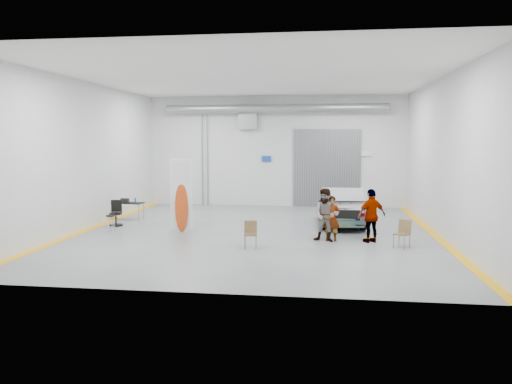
# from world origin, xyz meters

# --- Properties ---
(ground) EXTENTS (16.00, 16.00, 0.00)m
(ground) POSITION_xyz_m (0.00, 0.00, 0.00)
(ground) COLOR slate
(ground) RESTS_ON ground
(room_shell) EXTENTS (14.02, 16.18, 6.01)m
(room_shell) POSITION_xyz_m (0.24, 2.22, 4.08)
(room_shell) COLOR silver
(room_shell) RESTS_ON ground
(sedan_car) EXTENTS (2.13, 4.79, 1.36)m
(sedan_car) POSITION_xyz_m (3.36, 2.25, 0.68)
(sedan_car) COLOR silver
(sedan_car) RESTS_ON ground
(person_a) EXTENTS (0.63, 0.45, 1.64)m
(person_a) POSITION_xyz_m (2.91, -1.37, 0.82)
(person_a) COLOR #936E50
(person_a) RESTS_ON ground
(person_b) EXTENTS (1.09, 0.93, 1.92)m
(person_b) POSITION_xyz_m (2.71, -1.51, 0.96)
(person_b) COLOR #44687D
(person_b) RESTS_ON ground
(person_c) EXTENTS (1.20, 0.94, 1.92)m
(person_c) POSITION_xyz_m (4.31, -1.44, 0.96)
(person_c) COLOR #905E30
(person_c) RESTS_ON ground
(surfboard_display) EXTENTS (0.85, 0.40, 3.08)m
(surfboard_display) POSITION_xyz_m (-3.01, -0.36, 1.25)
(surfboard_display) COLOR white
(surfboard_display) RESTS_ON ground
(folding_chair_near) EXTENTS (0.48, 0.50, 0.91)m
(folding_chair_near) POSITION_xyz_m (0.19, -2.94, 0.28)
(folding_chair_near) COLOR brown
(folding_chair_near) RESTS_ON ground
(folding_chair_far) EXTENTS (0.62, 0.68, 0.95)m
(folding_chair_far) POSITION_xyz_m (5.23, -2.30, 0.30)
(folding_chair_far) COLOR brown
(folding_chair_far) RESTS_ON ground
(shop_stool) EXTENTS (0.35, 0.35, 0.69)m
(shop_stool) POSITION_xyz_m (-5.68, -0.87, 0.34)
(shop_stool) COLOR black
(shop_stool) RESTS_ON ground
(work_table) EXTENTS (1.27, 0.74, 0.99)m
(work_table) POSITION_xyz_m (-6.26, 2.45, 0.76)
(work_table) COLOR gray
(work_table) RESTS_ON ground
(office_chair) EXTENTS (0.57, 0.59, 1.07)m
(office_chair) POSITION_xyz_m (-6.09, 0.66, 0.47)
(office_chair) COLOR black
(office_chair) RESTS_ON ground
(trunk_lid) EXTENTS (1.59, 0.97, 0.04)m
(trunk_lid) POSITION_xyz_m (3.36, 0.14, 1.38)
(trunk_lid) COLOR silver
(trunk_lid) RESTS_ON sedan_car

